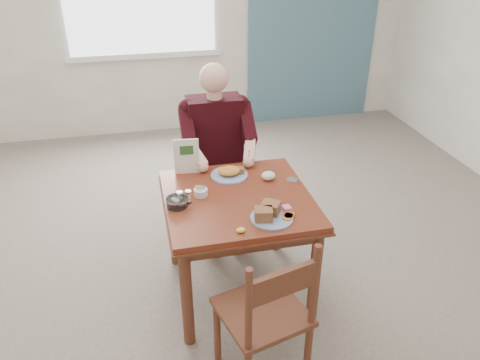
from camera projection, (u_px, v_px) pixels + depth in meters
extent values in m
plane|color=#625B50|center=(238.00, 288.00, 3.26)|extent=(6.00, 6.00, 0.00)
plane|color=white|center=(178.00, 9.00, 5.14)|extent=(5.50, 0.00, 5.50)
cube|color=#456C80|center=(315.00, 4.00, 5.44)|extent=(1.60, 0.02, 2.80)
ellipsoid|color=yellow|center=(241.00, 230.00, 2.56)|extent=(0.06, 0.05, 0.03)
ellipsoid|color=white|center=(268.00, 176.00, 3.08)|extent=(0.11, 0.10, 0.06)
cylinder|color=silver|center=(292.00, 180.00, 3.08)|extent=(0.10, 0.10, 0.01)
cube|color=white|center=(145.00, 56.00, 5.26)|extent=(1.72, 0.04, 0.06)
cube|color=maroon|center=(238.00, 199.00, 2.91)|extent=(0.90, 0.90, 0.04)
cube|color=#592D1D|center=(238.00, 203.00, 2.92)|extent=(0.92, 0.92, 0.01)
cylinder|color=#592D1D|center=(187.00, 297.00, 2.68)|extent=(0.07, 0.07, 0.71)
cylinder|color=#592D1D|center=(315.00, 277.00, 2.84)|extent=(0.07, 0.07, 0.71)
cylinder|color=#592D1D|center=(173.00, 223.00, 3.35)|extent=(0.07, 0.07, 0.71)
cylinder|color=#592D1D|center=(277.00, 209.00, 3.50)|extent=(0.07, 0.07, 0.71)
cube|color=#592D1D|center=(253.00, 245.00, 2.61)|extent=(0.80, 0.03, 0.08)
cube|color=#592D1D|center=(226.00, 180.00, 3.28)|extent=(0.80, 0.03, 0.08)
cube|color=#592D1D|center=(176.00, 216.00, 2.87)|extent=(0.03, 0.80, 0.08)
cube|color=#592D1D|center=(297.00, 201.00, 3.02)|extent=(0.03, 0.80, 0.08)
cylinder|color=#592D1D|center=(199.00, 220.00, 3.61)|extent=(0.04, 0.04, 0.45)
cylinder|color=#592D1D|center=(244.00, 215.00, 3.68)|extent=(0.04, 0.04, 0.45)
cylinder|color=#592D1D|center=(193.00, 197.00, 3.91)|extent=(0.04, 0.04, 0.45)
cylinder|color=#592D1D|center=(234.00, 192.00, 3.98)|extent=(0.04, 0.04, 0.45)
cube|color=#592D1D|center=(217.00, 180.00, 3.68)|extent=(0.42, 0.42, 0.03)
cylinder|color=#592D1D|center=(190.00, 145.00, 3.68)|extent=(0.04, 0.04, 0.50)
cylinder|color=#592D1D|center=(234.00, 141.00, 3.75)|extent=(0.04, 0.04, 0.50)
cube|color=#592D1D|center=(212.00, 132.00, 3.67)|extent=(0.38, 0.03, 0.14)
cylinder|color=#592D1D|center=(217.00, 333.00, 2.62)|extent=(0.05, 0.05, 0.45)
cylinder|color=#592D1D|center=(272.00, 312.00, 2.76)|extent=(0.05, 0.05, 0.45)
cylinder|color=#592D1D|center=(307.00, 355.00, 2.48)|extent=(0.05, 0.05, 0.45)
cube|color=#592D1D|center=(262.00, 312.00, 2.43)|extent=(0.51, 0.51, 0.03)
cylinder|color=#592D1D|center=(249.00, 313.00, 2.11)|extent=(0.04, 0.04, 0.50)
cylinder|color=#592D1D|center=(314.00, 287.00, 2.25)|extent=(0.04, 0.04, 0.50)
cube|color=#592D1D|center=(283.00, 283.00, 2.13)|extent=(0.38, 0.12, 0.14)
cube|color=gray|center=(206.00, 180.00, 3.52)|extent=(0.13, 0.38, 0.12)
cube|color=gray|center=(232.00, 177.00, 3.56)|extent=(0.13, 0.38, 0.12)
cube|color=gray|center=(212.00, 226.00, 3.51)|extent=(0.10, 0.10, 0.48)
cube|color=gray|center=(238.00, 223.00, 3.55)|extent=(0.10, 0.10, 0.48)
cube|color=black|center=(215.00, 134.00, 3.52)|extent=(0.40, 0.22, 0.58)
sphere|color=black|center=(188.00, 109.00, 3.38)|extent=(0.15, 0.15, 0.15)
sphere|color=black|center=(239.00, 105.00, 3.45)|extent=(0.15, 0.15, 0.15)
cylinder|color=#E3A890|center=(214.00, 96.00, 3.36)|extent=(0.11, 0.11, 0.08)
sphere|color=#E3A890|center=(214.00, 78.00, 3.29)|extent=(0.21, 0.21, 0.21)
cube|color=black|center=(187.00, 128.00, 3.32)|extent=(0.09, 0.29, 0.27)
cube|color=black|center=(247.00, 123.00, 3.41)|extent=(0.09, 0.29, 0.27)
sphere|color=black|center=(190.00, 147.00, 3.27)|extent=(0.09, 0.09, 0.09)
sphere|color=black|center=(251.00, 141.00, 3.36)|extent=(0.09, 0.09, 0.09)
cube|color=#E3A890|center=(196.00, 157.00, 3.22)|extent=(0.14, 0.23, 0.14)
cube|color=#E3A890|center=(250.00, 151.00, 3.29)|extent=(0.14, 0.23, 0.14)
sphere|color=#E3A890|center=(203.00, 167.00, 3.17)|extent=(0.08, 0.08, 0.08)
sphere|color=#E3A890|center=(249.00, 162.00, 3.23)|extent=(0.08, 0.08, 0.08)
cylinder|color=silver|center=(249.00, 155.00, 3.20)|extent=(0.01, 0.05, 0.12)
cylinder|color=white|center=(272.00, 218.00, 2.68)|extent=(0.32, 0.32, 0.01)
cube|color=#AF7C4E|center=(263.00, 214.00, 2.64)|extent=(0.12, 0.11, 0.07)
cube|color=#AF7C4E|center=(271.00, 208.00, 2.70)|extent=(0.13, 0.13, 0.07)
cylinder|color=orange|center=(288.00, 218.00, 2.66)|extent=(0.08, 0.08, 0.01)
cylinder|color=orange|center=(289.00, 216.00, 2.68)|extent=(0.07, 0.07, 0.01)
cylinder|color=orange|center=(290.00, 214.00, 2.70)|extent=(0.06, 0.06, 0.01)
cube|color=pink|center=(287.00, 208.00, 2.73)|extent=(0.05, 0.06, 0.03)
cylinder|color=white|center=(229.00, 175.00, 3.13)|extent=(0.28, 0.28, 0.01)
ellipsoid|color=gold|center=(229.00, 171.00, 3.11)|extent=(0.16, 0.14, 0.05)
cube|color=#AF7C4E|center=(237.00, 170.00, 3.14)|extent=(0.10, 0.07, 0.04)
cylinder|color=white|center=(201.00, 192.00, 2.90)|extent=(0.09, 0.09, 0.04)
cube|color=pink|center=(199.00, 188.00, 2.88)|extent=(0.03, 0.01, 0.02)
cube|color=#6699D8|center=(203.00, 187.00, 2.90)|extent=(0.03, 0.02, 0.02)
cube|color=#EAD159|center=(201.00, 189.00, 2.87)|extent=(0.03, 0.02, 0.02)
cube|color=white|center=(198.00, 187.00, 2.90)|extent=(0.03, 0.02, 0.02)
cylinder|color=white|center=(180.00, 199.00, 2.81)|extent=(0.04, 0.04, 0.07)
cylinder|color=silver|center=(180.00, 193.00, 2.79)|extent=(0.04, 0.04, 0.02)
cylinder|color=white|center=(188.00, 198.00, 2.82)|extent=(0.04, 0.04, 0.07)
cylinder|color=silver|center=(188.00, 192.00, 2.80)|extent=(0.04, 0.04, 0.02)
cylinder|color=white|center=(177.00, 202.00, 2.79)|extent=(0.14, 0.14, 0.06)
cylinder|color=white|center=(174.00, 200.00, 2.78)|extent=(0.03, 0.03, 0.02)
cylinder|color=white|center=(180.00, 198.00, 2.79)|extent=(0.03, 0.03, 0.02)
cylinder|color=white|center=(177.00, 201.00, 2.76)|extent=(0.03, 0.03, 0.02)
cube|color=white|center=(187.00, 156.00, 3.11)|extent=(0.17, 0.03, 0.25)
cube|color=#2D5926|center=(187.00, 150.00, 3.08)|extent=(0.09, 0.01, 0.06)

